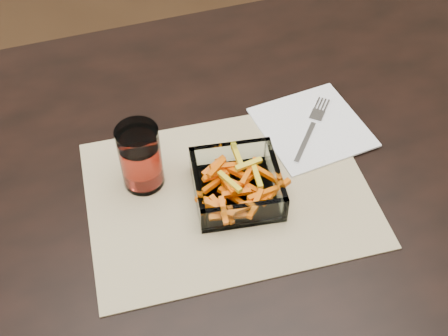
{
  "coord_description": "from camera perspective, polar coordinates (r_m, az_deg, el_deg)",
  "views": [
    {
      "loc": [
        -0.31,
        -0.57,
        1.47
      ],
      "look_at": [
        -0.13,
        -0.02,
        0.78
      ],
      "focal_mm": 45.0,
      "sensor_mm": 36.0,
      "label": 1
    }
  ],
  "objects": [
    {
      "name": "dining_table",
      "position": [
        1.04,
        6.56,
        -1.72
      ],
      "size": [
        1.6,
        0.9,
        0.75
      ],
      "color": "black",
      "rests_on": "ground"
    },
    {
      "name": "placemat",
      "position": [
        0.91,
        0.46,
        -2.58
      ],
      "size": [
        0.47,
        0.36,
        0.0
      ],
      "primitive_type": "cube",
      "rotation": [
        0.0,
        0.0,
        -0.07
      ],
      "color": "tan",
      "rests_on": "dining_table"
    },
    {
      "name": "glass_bowl",
      "position": [
        0.89,
        1.3,
        -1.79
      ],
      "size": [
        0.15,
        0.15,
        0.05
      ],
      "rotation": [
        0.0,
        0.0,
        -0.14
      ],
      "color": "white",
      "rests_on": "placemat"
    },
    {
      "name": "tumbler",
      "position": [
        0.89,
        -8.45,
        0.91
      ],
      "size": [
        0.07,
        0.07,
        0.12
      ],
      "color": "white",
      "rests_on": "placemat"
    },
    {
      "name": "napkin",
      "position": [
        1.01,
        8.94,
        4.13
      ],
      "size": [
        0.19,
        0.19,
        0.0
      ],
      "primitive_type": "cube",
      "rotation": [
        0.0,
        0.0,
        0.1
      ],
      "color": "white",
      "rests_on": "placemat"
    },
    {
      "name": "fork",
      "position": [
        1.01,
        8.93,
        4.18
      ],
      "size": [
        0.12,
        0.14,
        0.0
      ],
      "rotation": [
        0.0,
        0.0,
        -0.71
      ],
      "color": "silver",
      "rests_on": "napkin"
    }
  ]
}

